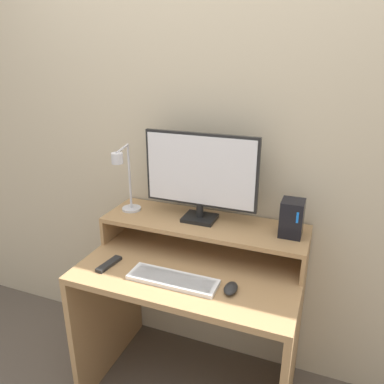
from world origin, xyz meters
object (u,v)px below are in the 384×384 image
(keyboard, at_px, (173,279))
(remote_control, at_px, (109,264))
(monitor, at_px, (200,174))
(mouse, at_px, (231,288))
(router_dock, at_px, (292,218))
(desk_lamp, at_px, (125,180))

(keyboard, relative_size, remote_control, 2.66)
(monitor, xyz_separation_m, mouse, (0.26, -0.32, -0.37))
(monitor, xyz_separation_m, keyboard, (0.00, -0.34, -0.38))
(router_dock, bearing_deg, remote_control, -157.24)
(desk_lamp, distance_m, keyboard, 0.55)
(desk_lamp, height_order, remote_control, desk_lamp)
(desk_lamp, relative_size, keyboard, 0.90)
(router_dock, bearing_deg, monitor, 179.05)
(desk_lamp, bearing_deg, mouse, -20.47)
(desk_lamp, bearing_deg, monitor, 13.75)
(monitor, bearing_deg, keyboard, -89.85)
(router_dock, height_order, mouse, router_dock)
(mouse, distance_m, remote_control, 0.59)
(router_dock, bearing_deg, desk_lamp, -174.22)
(desk_lamp, relative_size, mouse, 3.80)
(mouse, bearing_deg, monitor, 128.58)
(monitor, height_order, desk_lamp, monitor)
(monitor, relative_size, keyboard, 1.42)
(mouse, bearing_deg, desk_lamp, 159.53)
(keyboard, bearing_deg, monitor, 90.15)
(keyboard, height_order, remote_control, keyboard)
(keyboard, distance_m, mouse, 0.26)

